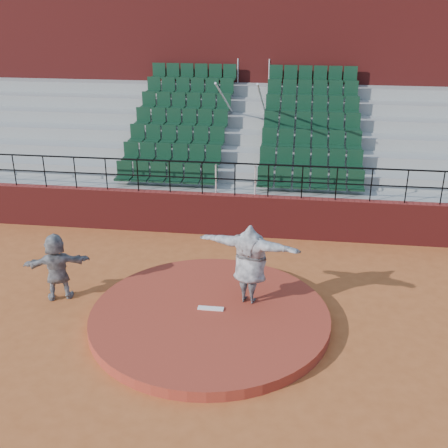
{
  "coord_description": "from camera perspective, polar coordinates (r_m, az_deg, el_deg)",
  "views": [
    {
      "loc": [
        1.77,
        -10.89,
        7.15
      ],
      "look_at": [
        0.0,
        2.5,
        1.4
      ],
      "focal_mm": 45.0,
      "sensor_mm": 36.0,
      "label": 1
    }
  ],
  "objects": [
    {
      "name": "seating_deck",
      "position": [
        20.43,
        2.28,
        6.81
      ],
      "size": [
        24.0,
        5.97,
        4.63
      ],
      "color": "gray",
      "rests_on": "ground"
    },
    {
      "name": "pitchers_mound",
      "position": [
        13.08,
        -1.46,
        -9.43
      ],
      "size": [
        5.5,
        5.5,
        0.25
      ],
      "primitive_type": "cylinder",
      "color": "maroon",
      "rests_on": "ground"
    },
    {
      "name": "pitcher",
      "position": [
        13.01,
        2.64,
        -4.04
      ],
      "size": [
        2.49,
        1.2,
        1.96
      ],
      "primitive_type": "imported",
      "rotation": [
        0.0,
        0.0,
        2.91
      ],
      "color": "black",
      "rests_on": "pitchers_mound"
    },
    {
      "name": "boundary_wall",
      "position": [
        17.26,
        1.09,
        0.93
      ],
      "size": [
        24.0,
        0.3,
        1.3
      ],
      "primitive_type": "cube",
      "color": "maroon",
      "rests_on": "ground"
    },
    {
      "name": "ground",
      "position": [
        13.15,
        -1.45,
        -9.89
      ],
      "size": [
        90.0,
        90.0,
        0.0
      ],
      "primitive_type": "plane",
      "color": "#AE5627",
      "rests_on": "ground"
    },
    {
      "name": "wall_railing",
      "position": [
        16.79,
        1.12,
        5.29
      ],
      "size": [
        24.04,
        0.05,
        1.03
      ],
      "color": "black",
      "rests_on": "boundary_wall"
    },
    {
      "name": "press_box_facade",
      "position": [
        23.84,
        3.29,
        14.33
      ],
      "size": [
        24.0,
        3.0,
        7.1
      ],
      "primitive_type": "cube",
      "color": "maroon",
      "rests_on": "ground"
    },
    {
      "name": "fielder",
      "position": [
        14.26,
        -16.62,
        -4.18
      ],
      "size": [
        1.66,
        1.04,
        1.71
      ],
      "primitive_type": "imported",
      "rotation": [
        0.0,
        0.0,
        3.5
      ],
      "color": "black",
      "rests_on": "ground"
    },
    {
      "name": "pitching_rubber",
      "position": [
        13.14,
        -1.36,
        -8.57
      ],
      "size": [
        0.6,
        0.15,
        0.03
      ],
      "primitive_type": "cube",
      "color": "white",
      "rests_on": "pitchers_mound"
    }
  ]
}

